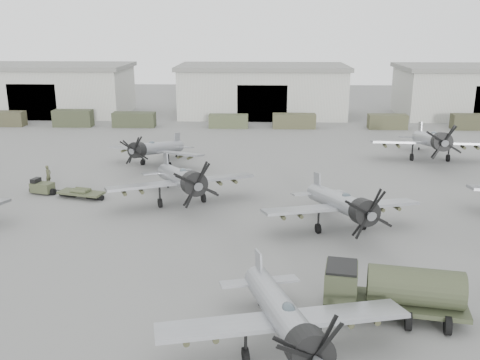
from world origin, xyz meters
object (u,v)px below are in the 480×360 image
object	(u,v)px
aircraft_far_0	(154,149)
tug_trailer	(57,190)
aircraft_mid_2	(343,204)
aircraft_far_1	(432,140)
aircraft_mid_1	(182,179)
ground_crew	(48,175)
aircraft_near_1	(285,318)
fuel_tanker	(393,288)

from	to	relation	value
aircraft_far_0	tug_trailer	world-z (taller)	aircraft_far_0
aircraft_mid_2	aircraft_far_1	bearing A→B (deg)	44.19
aircraft_far_1	tug_trailer	bearing A→B (deg)	-156.34
aircraft_mid_1	aircraft_far_0	size ratio (longest dim) A/B	1.16
aircraft_mid_2	ground_crew	size ratio (longest dim) A/B	6.41
aircraft_mid_2	tug_trailer	distance (m)	26.83
ground_crew	aircraft_mid_2	bearing A→B (deg)	-98.54
aircraft_far_1	tug_trailer	size ratio (longest dim) A/B	1.84
aircraft_near_1	aircraft_far_1	distance (m)	43.50
aircraft_mid_1	ground_crew	world-z (taller)	aircraft_mid_1
aircraft_far_1	ground_crew	size ratio (longest dim) A/B	7.07
aircraft_far_0	tug_trailer	xyz separation A→B (m)	(-7.25, -10.72, -1.51)
aircraft_near_1	aircraft_mid_2	distance (m)	17.44
aircraft_far_1	tug_trailer	xyz separation A→B (m)	(-39.08, -14.47, -1.95)
tug_trailer	aircraft_mid_2	bearing A→B (deg)	-1.89
aircraft_mid_2	tug_trailer	size ratio (longest dim) A/B	1.67
aircraft_far_0	ground_crew	xyz separation A→B (m)	(-9.38, -7.25, -1.09)
aircraft_mid_1	fuel_tanker	world-z (taller)	aircraft_mid_1
aircraft_near_1	aircraft_far_1	xyz separation A→B (m)	(18.71, 39.27, 0.27)
aircraft_mid_1	aircraft_far_1	bearing A→B (deg)	8.87
aircraft_mid_2	tug_trailer	world-z (taller)	aircraft_mid_2
aircraft_near_1	aircraft_mid_1	size ratio (longest dim) A/B	0.95
aircraft_mid_2	ground_crew	xyz separation A→B (m)	(-27.64, 11.61, -1.29)
aircraft_near_1	ground_crew	bearing A→B (deg)	115.27
aircraft_far_0	aircraft_far_1	xyz separation A→B (m)	(31.83, 3.74, 0.44)
aircraft_mid_2	aircraft_far_1	xyz separation A→B (m)	(13.57, 22.60, 0.24)
aircraft_far_0	aircraft_near_1	bearing A→B (deg)	-48.79
aircraft_mid_2	fuel_tanker	distance (m)	12.51
aircraft_far_0	ground_crew	world-z (taller)	aircraft_far_0
aircraft_near_1	aircraft_mid_1	xyz separation A→B (m)	(-8.14, 22.48, 0.17)
aircraft_far_1	tug_trailer	world-z (taller)	aircraft_far_1
aircraft_near_1	fuel_tanker	bearing A→B (deg)	21.22
aircraft_far_0	aircraft_far_1	distance (m)	32.05
aircraft_far_0	fuel_tanker	world-z (taller)	aircraft_far_0
aircraft_mid_1	aircraft_mid_2	bearing A→B (deg)	-46.79
fuel_tanker	tug_trailer	bearing A→B (deg)	152.32
aircraft_mid_1	aircraft_near_1	bearing A→B (deg)	-93.24
aircraft_far_0	ground_crew	distance (m)	11.91
fuel_tanker	ground_crew	size ratio (longest dim) A/B	4.10
tug_trailer	aircraft_far_0	bearing A→B (deg)	71.73
ground_crew	tug_trailer	bearing A→B (deg)	-134.24
aircraft_near_1	aircraft_mid_2	bearing A→B (deg)	59.62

